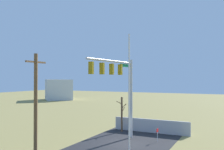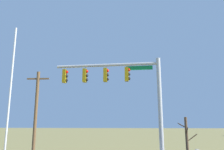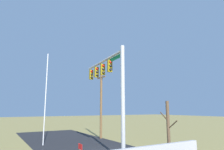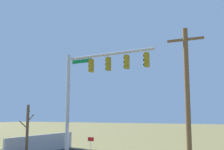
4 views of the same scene
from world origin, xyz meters
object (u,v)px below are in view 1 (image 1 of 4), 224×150
Objects in this scene: utility_pole at (36,105)px; bare_tree at (122,114)px; flagpole at (129,102)px; open_sign at (157,132)px; signal_mast at (120,81)px; distant_building at (59,90)px.

utility_pole is 11.93m from bare_tree.
flagpole is 6.74m from utility_pole.
flagpole is 7.10× the size of open_sign.
signal_mast reaches higher than utility_pole.
utility_pole is at bearing 100.45° from flagpole.
signal_mast is 0.89× the size of flagpole.
distant_building is at bearing 44.98° from signal_mast.
signal_mast is at bearing 29.45° from flagpole.
open_sign is 0.16× the size of distant_building.
utility_pole is at bearing 145.81° from open_sign.
bare_tree is at bearing 61.41° from open_sign.
flagpole is 2.28× the size of bare_tree.
flagpole is (-6.13, -3.46, -1.23)m from signal_mast.
signal_mast is 5.89m from bare_tree.
flagpole is 11.91m from bare_tree.
bare_tree is (10.45, 5.20, -2.37)m from flagpole.
signal_mast reaches higher than open_sign.
signal_mast is 2.03× the size of bare_tree.
bare_tree is (4.32, 1.73, -3.61)m from signal_mast.
signal_mast is 8.16m from utility_pole.
distant_building is (40.85, 38.15, -1.52)m from flagpole.
flagpole is at bearing -79.55° from utility_pole.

